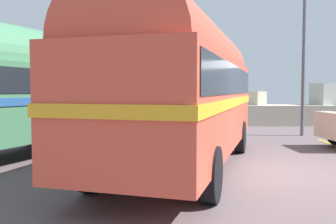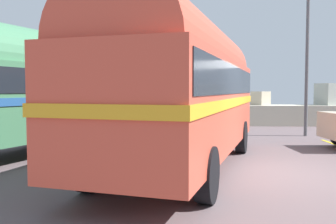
% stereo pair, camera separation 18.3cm
% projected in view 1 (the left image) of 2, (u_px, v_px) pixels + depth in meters
% --- Properties ---
extents(ground, '(32.00, 26.00, 0.02)m').
position_uv_depth(ground, '(276.00, 172.00, 8.53)').
color(ground, '#5D4F52').
extents(breakwater, '(31.36, 2.00, 2.41)m').
position_uv_depth(breakwater, '(216.00, 112.00, 20.24)').
color(breakwater, '#BAB5A0').
rests_on(breakwater, ground).
extents(vintage_coach, '(4.58, 8.91, 3.70)m').
position_uv_depth(vintage_coach, '(184.00, 84.00, 8.88)').
color(vintage_coach, black).
rests_on(vintage_coach, ground).
extents(lamp_post, '(0.44, 1.16, 7.06)m').
position_uv_depth(lamp_post, '(305.00, 40.00, 15.02)').
color(lamp_post, '#5B5B60').
rests_on(lamp_post, ground).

